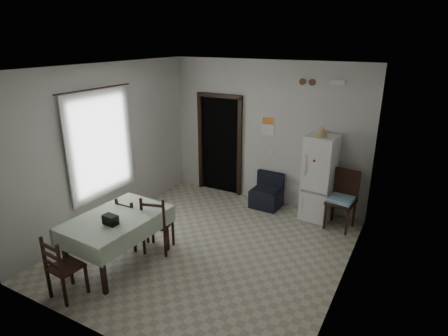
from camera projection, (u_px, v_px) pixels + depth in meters
ground at (209, 248)px, 6.20m from camera, size 4.50×4.50×0.00m
ceiling at (207, 67)px, 5.23m from camera, size 4.20×4.50×0.02m
wall_back at (266, 134)px, 7.57m from camera, size 4.20×0.02×2.90m
wall_front at (96, 228)px, 3.86m from camera, size 4.20×0.02×2.90m
wall_left at (108, 147)px, 6.67m from camera, size 0.02×4.50×2.90m
wall_right at (349, 191)px, 4.76m from camera, size 0.02×4.50×2.90m
doorway at (225, 143)px, 8.35m from camera, size 1.06×0.52×2.22m
window_recess at (96, 144)px, 6.49m from camera, size 0.10×1.20×1.60m
curtain at (101, 144)px, 6.44m from camera, size 0.02×1.45×1.85m
curtain_rod at (95, 89)px, 6.12m from camera, size 0.02×1.60×0.02m
calendar at (268, 126)px, 7.49m from camera, size 0.28×0.02×0.40m
calendar_image at (268, 121)px, 7.45m from camera, size 0.24×0.01×0.14m
light_switch at (271, 151)px, 7.61m from camera, size 0.08×0.02×0.12m
vent_left at (303, 82)px, 6.89m from camera, size 0.12×0.03×0.12m
vent_right at (312, 82)px, 6.81m from camera, size 0.12×0.03×0.12m
emergency_light at (338, 82)px, 6.56m from camera, size 0.25×0.07×0.09m
fridge at (319, 178)px, 6.96m from camera, size 0.58×0.58×1.63m
tan_cone at (322, 131)px, 6.61m from camera, size 0.24×0.24×0.19m
navy_seat at (266, 191)px, 7.59m from camera, size 0.59×0.57×0.69m
corner_chair at (341, 201)px, 6.68m from camera, size 0.51×0.51×1.07m
dining_table at (118, 240)px, 5.68m from camera, size 1.06×1.55×0.78m
black_bag at (110, 220)px, 5.30m from camera, size 0.23×0.15×0.14m
dining_chair_far_left at (133, 221)px, 6.15m from camera, size 0.37×0.37×0.87m
dining_chair_far_right at (158, 223)px, 5.99m from camera, size 0.52×0.52×0.98m
dining_chair_near_head at (66, 266)px, 4.92m from camera, size 0.42×0.42×0.91m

